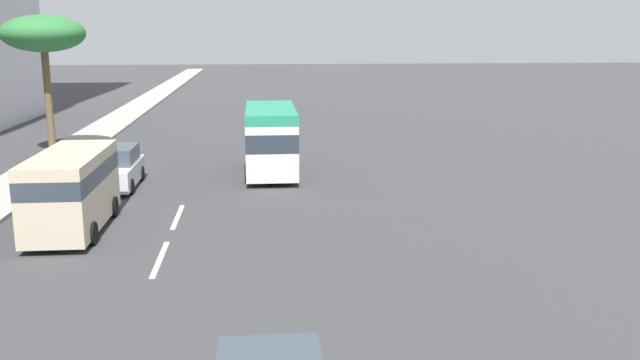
# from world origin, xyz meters

# --- Properties ---
(ground_plane) EXTENTS (198.00, 198.00, 0.00)m
(ground_plane) POSITION_xyz_m (31.50, 0.00, 0.00)
(ground_plane) COLOR #38383A
(sidewalk_right) EXTENTS (162.00, 2.62, 0.15)m
(sidewalk_right) POSITION_xyz_m (31.50, 7.16, 0.07)
(sidewalk_right) COLOR #9E9B93
(sidewalk_right) RESTS_ON ground_plane
(lane_stripe_mid) EXTENTS (3.20, 0.16, 0.01)m
(lane_stripe_mid) POSITION_xyz_m (15.28, 0.00, 0.01)
(lane_stripe_mid) COLOR silver
(lane_stripe_mid) RESTS_ON ground_plane
(lane_stripe_far) EXTENTS (3.20, 0.16, 0.01)m
(lane_stripe_far) POSITION_xyz_m (19.84, 0.00, 0.01)
(lane_stripe_far) COLOR silver
(lane_stripe_far) RESTS_ON ground_plane
(minibus_second) EXTENTS (6.32, 2.34, 3.01)m
(minibus_second) POSITION_xyz_m (27.03, -3.44, 1.65)
(minibus_second) COLOR silver
(minibus_second) RESTS_ON ground_plane
(van_third) EXTENTS (5.39, 2.08, 2.57)m
(van_third) POSITION_xyz_m (18.46, 3.16, 1.47)
(van_third) COLOR beige
(van_third) RESTS_ON ground_plane
(car_fourth) EXTENTS (4.19, 1.83, 1.69)m
(car_fourth) POSITION_xyz_m (24.81, 3.04, 0.79)
(car_fourth) COLOR silver
(car_fourth) RESTS_ON ground_plane
(palm_tree) EXTENTS (4.14, 4.14, 7.02)m
(palm_tree) POSITION_xyz_m (32.72, 7.82, 6.16)
(palm_tree) COLOR brown
(palm_tree) RESTS_ON sidewalk_right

